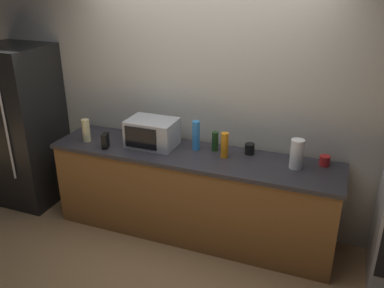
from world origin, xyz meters
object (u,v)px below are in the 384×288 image
cordless_phone (105,141)px  bottle_hand_soap (86,130)px  mug_black (250,149)px  paper_towel_roll (297,154)px  refrigerator (23,126)px  bottle_dish_soap (225,145)px  mug_red (325,161)px  microwave (152,133)px  bottle_spray_cleaner (196,135)px  bottle_wine (215,141)px

cordless_phone → bottle_hand_soap: (-0.27, 0.08, 0.04)m
mug_black → cordless_phone: bearing=-164.7°
paper_towel_roll → cordless_phone: size_ratio=1.80×
refrigerator → bottle_dish_soap: 2.37m
cordless_phone → bottle_dish_soap: (1.16, 0.22, 0.05)m
mug_red → bottle_dish_soap: bearing=-170.1°
refrigerator → mug_black: 2.57m
microwave → bottle_spray_cleaner: bottle_spray_cleaner is taller
cordless_phone → mug_black: bearing=0.8°
refrigerator → mug_red: 3.26m
paper_towel_roll → bottle_spray_cleaner: bearing=176.5°
refrigerator → paper_towel_roll: (3.02, 0.05, 0.13)m
cordless_phone → mug_black: size_ratio=1.45×
paper_towel_roll → bottle_wine: (-0.79, 0.10, -0.04)m
refrigerator → mug_black: size_ratio=17.45×
refrigerator → mug_red: size_ratio=19.38×
cordless_phone → mug_red: (2.06, 0.37, -0.03)m
microwave → bottle_wine: size_ratio=2.53×
refrigerator → bottle_hand_soap: refrigerator is taller
mug_red → mug_black: size_ratio=0.90×
cordless_phone → bottle_spray_cleaner: bottle_spray_cleaner is taller
bottle_hand_soap → bottle_spray_cleaner: bearing=10.7°
refrigerator → bottle_hand_soap: bearing=-6.3°
paper_towel_roll → cordless_phone: (-1.82, -0.23, -0.06)m
paper_towel_roll → mug_red: paper_towel_roll is taller
microwave → paper_towel_roll: 1.42m
bottle_hand_soap → bottle_spray_cleaner: bottle_spray_cleaner is taller
bottle_dish_soap → paper_towel_roll: bearing=1.1°
cordless_phone → mug_black: 1.42m
paper_towel_roll → bottle_wine: paper_towel_roll is taller
microwave → bottle_hand_soap: bearing=-167.5°
paper_towel_roll → bottle_dish_soap: bearing=-178.9°
microwave → bottle_spray_cleaner: size_ratio=1.64×
microwave → mug_red: microwave is taller
bottle_wine → mug_red: 1.03m
refrigerator → bottle_spray_cleaner: refrigerator is taller
cordless_phone → bottle_wine: bottle_wine is taller
bottle_wine → bottle_spray_cleaner: bottle_spray_cleaner is taller
bottle_hand_soap → bottle_wine: bearing=11.1°
refrigerator → microwave: size_ratio=3.75×
paper_towel_roll → bottle_hand_soap: 2.10m
mug_red → bottle_spray_cleaner: bearing=-176.0°
refrigerator → mug_red: (3.26, 0.19, 0.05)m
refrigerator → mug_red: refrigerator is taller
paper_towel_roll → cordless_phone: paper_towel_roll is taller
cordless_phone → bottle_hand_soap: bottle_hand_soap is taller
bottle_wine → bottle_dish_soap: bottle_dish_soap is taller
mug_red → mug_black: bearing=179.9°
bottle_spray_cleaner → refrigerator: bearing=-176.9°
refrigerator → bottle_hand_soap: 0.94m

